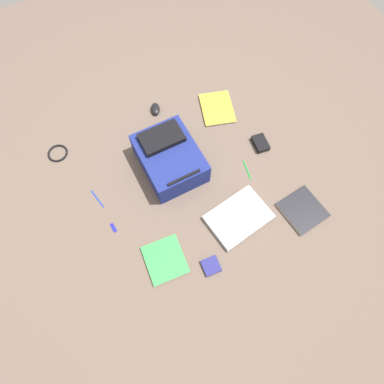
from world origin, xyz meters
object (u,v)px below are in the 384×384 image
backpack (169,158)px  earbud_pouch (211,266)px  pen_black (247,170)px  computer_mouse (155,109)px  usb_stick (113,228)px  cable_coil (58,153)px  power_brick (260,143)px  laptop (238,217)px  book_comic (165,260)px  pen_blue (97,199)px  book_blue (303,210)px  book_red (217,108)px

backpack → earbud_pouch: 0.65m
pen_black → computer_mouse: bearing=-64.8°
usb_stick → cable_coil: bearing=-77.7°
cable_coil → power_brick: (-1.14, 0.51, 0.01)m
laptop → earbud_pouch: bearing=32.3°
laptop → usb_stick: 0.70m
backpack → computer_mouse: size_ratio=4.27×
book_comic → power_brick: size_ratio=2.02×
backpack → pen_blue: bearing=1.3°
backpack → usb_stick: 0.51m
cable_coil → usb_stick: 0.62m
book_blue → power_brick: 0.48m
book_comic → usb_stick: (0.18, -0.29, -0.00)m
book_red → power_brick: size_ratio=2.61×
laptop → backpack: bearing=-68.0°
pen_black → power_brick: bearing=-144.7°
pen_blue → book_blue: bearing=149.5°
cable_coil → book_red: bearing=171.8°
backpack → cable_coil: size_ratio=3.34×
laptop → book_red: 0.76m
pen_blue → pen_black: bearing=165.1°
book_red → power_brick: (-0.11, 0.36, 0.01)m
book_red → pen_blue: (0.92, 0.25, -0.00)m
cable_coil → pen_black: bearing=147.3°
laptop → book_blue: size_ratio=1.51×
book_red → computer_mouse: bearing=-25.5°
book_blue → cable_coil: (1.12, -0.99, -0.00)m
computer_mouse → power_brick: (-0.47, 0.54, -0.00)m
laptop → book_red: laptop is taller
laptop → book_blue: (-0.35, 0.13, -0.01)m
earbud_pouch → cable_coil: bearing=-63.6°
backpack → computer_mouse: (-0.09, -0.41, -0.07)m
book_red → book_comic: bearing=45.8°
book_blue → usb_stick: 1.07m
power_brick → earbud_pouch: power_brick is taller
backpack → earbud_pouch: bearing=83.8°
book_blue → computer_mouse: bearing=-66.1°
cable_coil → earbud_pouch: earbud_pouch is taller
power_brick → cable_coil: bearing=-24.1°
laptop → pen_blue: size_ratio=2.81×
book_blue → earbud_pouch: bearing=3.7°
usb_stick → book_red: bearing=-153.4°
book_blue → pen_blue: 1.17m
pen_black → earbud_pouch: bearing=41.0°
laptop → book_red: bearing=-109.9°
book_red → pen_blue: 0.96m
laptop → pen_black: (-0.20, -0.24, -0.01)m
book_comic → book_red: same height
cable_coil → pen_blue: 0.41m
book_red → computer_mouse: size_ratio=3.17×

